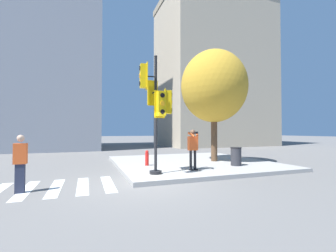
{
  "coord_description": "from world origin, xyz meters",
  "views": [
    {
      "loc": [
        -1.94,
        -7.64,
        1.81
      ],
      "look_at": [
        1.11,
        0.67,
        2.02
      ],
      "focal_mm": 24.0,
      "sensor_mm": 36.0,
      "label": 1
    }
  ],
  "objects_px": {
    "pedestrian_distant": "(20,162)",
    "person_photographer": "(193,146)",
    "trash_bin": "(236,156)",
    "traffic_signal_pole": "(156,102)",
    "fire_hydrant": "(147,158)",
    "street_tree": "(214,86)"
  },
  "relations": [
    {
      "from": "person_photographer",
      "to": "trash_bin",
      "type": "height_order",
      "value": "person_photographer"
    },
    {
      "from": "traffic_signal_pole",
      "to": "street_tree",
      "type": "relative_size",
      "value": 0.75
    },
    {
      "from": "pedestrian_distant",
      "to": "person_photographer",
      "type": "bearing_deg",
      "value": 8.28
    },
    {
      "from": "traffic_signal_pole",
      "to": "trash_bin",
      "type": "height_order",
      "value": "traffic_signal_pole"
    },
    {
      "from": "trash_bin",
      "to": "street_tree",
      "type": "bearing_deg",
      "value": 93.05
    },
    {
      "from": "traffic_signal_pole",
      "to": "trash_bin",
      "type": "xyz_separation_m",
      "value": [
        4.23,
        0.69,
        -2.35
      ]
    },
    {
      "from": "traffic_signal_pole",
      "to": "street_tree",
      "type": "distance_m",
      "value": 5.0
    },
    {
      "from": "fire_hydrant",
      "to": "person_photographer",
      "type": "bearing_deg",
      "value": -51.59
    },
    {
      "from": "person_photographer",
      "to": "pedestrian_distant",
      "type": "bearing_deg",
      "value": -171.72
    },
    {
      "from": "trash_bin",
      "to": "person_photographer",
      "type": "bearing_deg",
      "value": -170.85
    },
    {
      "from": "person_photographer",
      "to": "trash_bin",
      "type": "relative_size",
      "value": 1.96
    },
    {
      "from": "street_tree",
      "to": "trash_bin",
      "type": "height_order",
      "value": "street_tree"
    },
    {
      "from": "street_tree",
      "to": "pedestrian_distant",
      "type": "bearing_deg",
      "value": -160.03
    },
    {
      "from": "person_photographer",
      "to": "street_tree",
      "type": "height_order",
      "value": "street_tree"
    },
    {
      "from": "pedestrian_distant",
      "to": "fire_hydrant",
      "type": "height_order",
      "value": "pedestrian_distant"
    },
    {
      "from": "traffic_signal_pole",
      "to": "pedestrian_distant",
      "type": "relative_size",
      "value": 2.71
    },
    {
      "from": "traffic_signal_pole",
      "to": "pedestrian_distant",
      "type": "xyz_separation_m",
      "value": [
        -4.34,
        -0.6,
        -2.05
      ]
    },
    {
      "from": "street_tree",
      "to": "fire_hydrant",
      "type": "height_order",
      "value": "street_tree"
    },
    {
      "from": "traffic_signal_pole",
      "to": "fire_hydrant",
      "type": "height_order",
      "value": "traffic_signal_pole"
    },
    {
      "from": "person_photographer",
      "to": "trash_bin",
      "type": "bearing_deg",
      "value": 9.15
    },
    {
      "from": "traffic_signal_pole",
      "to": "street_tree",
      "type": "height_order",
      "value": "street_tree"
    },
    {
      "from": "person_photographer",
      "to": "street_tree",
      "type": "relative_size",
      "value": 0.28
    }
  ]
}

